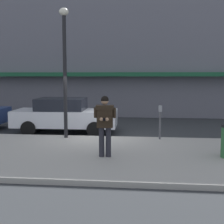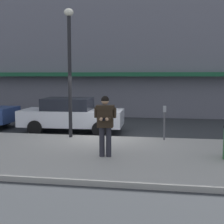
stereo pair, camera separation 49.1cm
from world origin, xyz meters
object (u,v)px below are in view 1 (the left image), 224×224
object	(u,v)px
man_texting_on_phone	(105,120)
street_lamp_post	(65,59)
parking_meter	(160,117)
parked_sedan_mid	(65,115)

from	to	relation	value
man_texting_on_phone	street_lamp_post	distance (m)	3.79
street_lamp_post	parking_meter	world-z (taller)	street_lamp_post
man_texting_on_phone	parking_meter	size ratio (longest dim) A/B	1.42
street_lamp_post	parked_sedan_mid	bearing A→B (deg)	105.79
street_lamp_post	man_texting_on_phone	bearing A→B (deg)	-55.24
parked_sedan_mid	street_lamp_post	size ratio (longest dim) A/B	0.93
street_lamp_post	parking_meter	distance (m)	4.21
man_texting_on_phone	parked_sedan_mid	bearing A→B (deg)	118.08
parked_sedan_mid	parking_meter	bearing A→B (deg)	-22.27
man_texting_on_phone	street_lamp_post	xyz separation A→B (m)	(-1.87, 2.70, 1.89)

